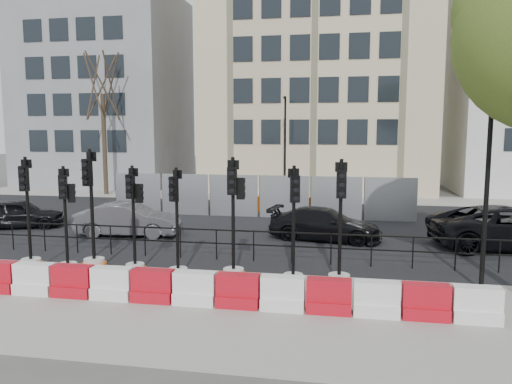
% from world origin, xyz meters
% --- Properties ---
extents(ground, '(120.00, 120.00, 0.00)m').
position_xyz_m(ground, '(0.00, 0.00, 0.00)').
color(ground, '#51514C').
rests_on(ground, ground).
extents(sidewalk_near, '(40.00, 6.00, 0.02)m').
position_xyz_m(sidewalk_near, '(0.00, -3.00, 0.01)').
color(sidewalk_near, gray).
rests_on(sidewalk_near, ground).
extents(road, '(40.00, 14.00, 0.03)m').
position_xyz_m(road, '(0.00, 7.00, 0.01)').
color(road, black).
rests_on(road, ground).
extents(sidewalk_far, '(40.00, 4.00, 0.02)m').
position_xyz_m(sidewalk_far, '(0.00, 16.00, 0.01)').
color(sidewalk_far, gray).
rests_on(sidewalk_far, ground).
extents(building_grey, '(11.00, 9.06, 14.00)m').
position_xyz_m(building_grey, '(-14.00, 21.99, 7.00)').
color(building_grey, gray).
rests_on(building_grey, ground).
extents(building_cream, '(15.00, 10.06, 18.00)m').
position_xyz_m(building_cream, '(2.00, 21.99, 9.00)').
color(building_cream, beige).
rests_on(building_cream, ground).
extents(kerb_railing, '(18.00, 0.04, 1.00)m').
position_xyz_m(kerb_railing, '(0.00, 1.20, 0.69)').
color(kerb_railing, black).
rests_on(kerb_railing, ground).
extents(heras_fencing, '(14.33, 1.72, 2.00)m').
position_xyz_m(heras_fencing, '(0.57, 9.86, 0.65)').
color(heras_fencing, '#96999E').
rests_on(heras_fencing, ground).
extents(lamp_post_far, '(0.12, 0.56, 6.00)m').
position_xyz_m(lamp_post_far, '(0.50, 14.98, 3.22)').
color(lamp_post_far, black).
rests_on(lamp_post_far, ground).
extents(lamp_post_near, '(0.12, 0.56, 6.00)m').
position_xyz_m(lamp_post_near, '(7.50, -0.52, 3.22)').
color(lamp_post_near, black).
rests_on(lamp_post_near, ground).
extents(tree_bare_far, '(2.00, 2.00, 9.00)m').
position_xyz_m(tree_bare_far, '(-11.00, 15.50, 6.65)').
color(tree_bare_far, '#473828').
rests_on(tree_bare_far, ground).
extents(barrier_row, '(14.65, 0.50, 0.80)m').
position_xyz_m(barrier_row, '(0.00, -2.80, 0.37)').
color(barrier_row, red).
rests_on(barrier_row, ground).
extents(traffic_signal_a, '(0.66, 0.66, 3.37)m').
position_xyz_m(traffic_signal_a, '(-4.96, -1.09, 0.70)').
color(traffic_signal_a, '#BABAB6').
rests_on(traffic_signal_a, ground).
extents(traffic_signal_b, '(0.62, 0.62, 3.13)m').
position_xyz_m(traffic_signal_b, '(-3.70, -1.22, 0.75)').
color(traffic_signal_b, '#BABAB6').
rests_on(traffic_signal_b, ground).
extents(traffic_signal_c, '(0.71, 0.71, 3.59)m').
position_xyz_m(traffic_signal_c, '(-3.12, -0.84, 0.74)').
color(traffic_signal_c, '#BABAB6').
rests_on(traffic_signal_c, ground).
extents(traffic_signal_d, '(0.62, 0.62, 3.15)m').
position_xyz_m(traffic_signal_d, '(-1.79, -0.97, 0.75)').
color(traffic_signal_d, '#BABAB6').
rests_on(traffic_signal_d, ground).
extents(traffic_signal_e, '(0.62, 0.62, 3.13)m').
position_xyz_m(traffic_signal_e, '(-0.47, -1.17, 0.65)').
color(traffic_signal_e, '#BABAB6').
rests_on(traffic_signal_e, ground).
extents(traffic_signal_f, '(0.67, 0.67, 3.42)m').
position_xyz_m(traffic_signal_f, '(1.08, -1.07, 0.82)').
color(traffic_signal_f, '#BABAB6').
rests_on(traffic_signal_f, ground).
extents(traffic_signal_g, '(0.64, 0.64, 3.23)m').
position_xyz_m(traffic_signal_g, '(2.70, -1.23, 0.67)').
color(traffic_signal_g, '#BABAB6').
rests_on(traffic_signal_g, ground).
extents(traffic_signal_h, '(0.67, 0.67, 3.40)m').
position_xyz_m(traffic_signal_h, '(3.88, -1.10, 0.70)').
color(traffic_signal_h, '#BABAB6').
rests_on(traffic_signal_h, ground).
extents(car_a, '(3.83, 4.59, 1.24)m').
position_xyz_m(car_a, '(-9.50, 4.72, 0.62)').
color(car_a, black).
rests_on(car_a, ground).
extents(car_b, '(2.32, 4.28, 1.30)m').
position_xyz_m(car_b, '(-4.28, 4.05, 0.65)').
color(car_b, '#48484D').
rests_on(car_b, ground).
extents(car_c, '(3.03, 4.73, 1.22)m').
position_xyz_m(car_c, '(3.27, 4.69, 0.61)').
color(car_c, black).
rests_on(car_c, ground).
extents(car_d, '(4.07, 6.11, 1.49)m').
position_xyz_m(car_d, '(9.64, 4.48, 0.75)').
color(car_d, black).
rests_on(car_d, ground).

